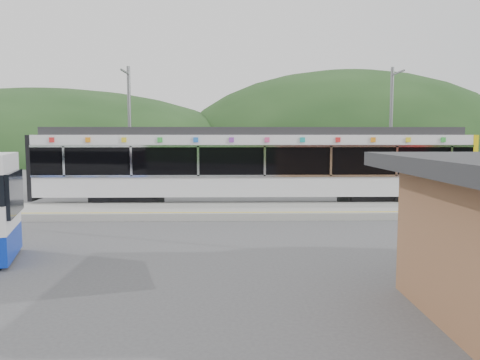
{
  "coord_description": "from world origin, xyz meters",
  "views": [
    {
      "loc": [
        -1.67,
        -16.51,
        3.37
      ],
      "look_at": [
        -1.29,
        1.0,
        1.7
      ],
      "focal_mm": 35.0,
      "sensor_mm": 36.0,
      "label": 1
    }
  ],
  "objects": [
    {
      "name": "ground",
      "position": [
        0.0,
        0.0,
        0.0
      ],
      "size": [
        120.0,
        120.0,
        0.0
      ],
      "primitive_type": "plane",
      "color": "#4C4C4F",
      "rests_on": "ground"
    },
    {
      "name": "hills",
      "position": [
        6.19,
        5.29,
        0.0
      ],
      "size": [
        146.0,
        149.0,
        26.0
      ],
      "color": "#1E3D19",
      "rests_on": "ground"
    },
    {
      "name": "platform",
      "position": [
        0.0,
        3.3,
        0.15
      ],
      "size": [
        26.0,
        3.2,
        0.3
      ],
      "primitive_type": "cube",
      "color": "#9E9E99",
      "rests_on": "ground"
    },
    {
      "name": "yellow_line",
      "position": [
        0.0,
        2.0,
        0.3
      ],
      "size": [
        26.0,
        0.1,
        0.01
      ],
      "primitive_type": "cube",
      "color": "yellow",
      "rests_on": "platform"
    },
    {
      "name": "train",
      "position": [
        -0.58,
        6.0,
        2.06
      ],
      "size": [
        20.44,
        3.01,
        3.74
      ],
      "color": "black",
      "rests_on": "ground"
    },
    {
      "name": "catenary_mast_west",
      "position": [
        -7.0,
        8.56,
        3.65
      ],
      "size": [
        0.18,
        1.8,
        7.0
      ],
      "color": "slate",
      "rests_on": "ground"
    },
    {
      "name": "catenary_mast_east",
      "position": [
        7.0,
        8.56,
        3.65
      ],
      "size": [
        0.18,
        1.8,
        7.0
      ],
      "color": "slate",
      "rests_on": "ground"
    }
  ]
}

